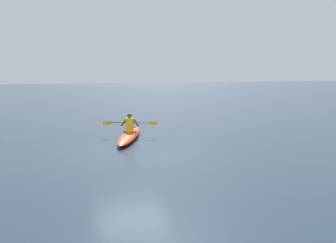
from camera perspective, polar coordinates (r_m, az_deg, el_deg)
The scene contains 3 objects.
ground_plane at distance 14.91m, azimuth -5.11°, elevation -4.28°, with size 160.00×160.00×0.00m, color #1E2D3D.
kayak at distance 17.90m, azimuth -5.25°, elevation -1.89°, with size 2.59×4.91×0.30m.
kayaker at distance 17.94m, azimuth -5.22°, elevation -0.29°, with size 2.20×0.97×0.79m.
Camera 1 is at (3.85, 14.11, 2.90)m, focal length 44.96 mm.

